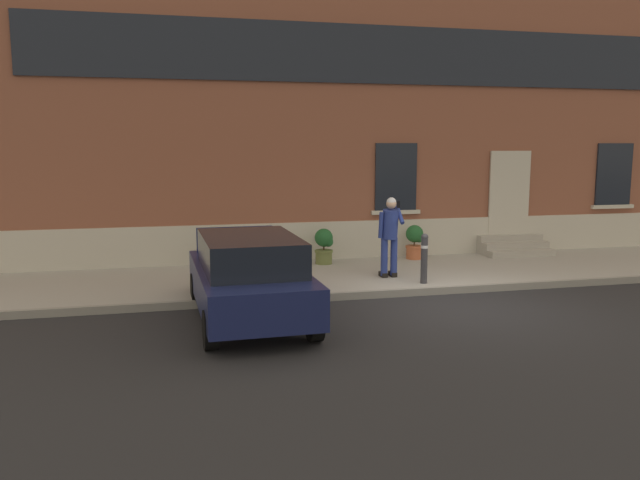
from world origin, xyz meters
TOP-DOWN VIEW (x-y plane):
  - ground_plane at (0.00, 0.00)m, footprint 80.00×80.00m
  - sidewalk at (0.00, 2.80)m, footprint 24.00×3.60m
  - curb_edge at (0.00, 0.94)m, footprint 24.00×0.12m
  - building_facade at (0.01, 5.29)m, footprint 24.00×1.52m
  - entrance_stoop at (3.64, 4.23)m, footprint 1.82×0.96m
  - hatchback_car_navy at (-3.92, -0.16)m, footprint 1.88×4.11m
  - bollard_near_person at (-0.09, 1.35)m, footprint 0.15×0.15m
  - bollard_far_left at (-3.55, 1.35)m, footprint 0.15×0.15m
  - person_on_phone at (-0.59, 2.08)m, footprint 0.51×0.48m
  - planter_charcoal at (-3.97, 3.84)m, footprint 0.44×0.44m
  - planter_olive at (-1.59, 3.97)m, footprint 0.44×0.44m
  - planter_terracotta at (0.80, 4.10)m, footprint 0.44×0.44m

SIDE VIEW (x-z plane):
  - ground_plane at x=0.00m, z-range 0.00..0.00m
  - sidewalk at x=0.00m, z-range 0.00..0.15m
  - curb_edge at x=0.00m, z-range 0.00..0.15m
  - entrance_stoop at x=3.64m, z-range 0.10..0.58m
  - planter_charcoal at x=-3.97m, z-range 0.18..1.04m
  - planter_olive at x=-1.59m, z-range 0.18..1.04m
  - planter_terracotta at x=0.80m, z-range 0.18..1.04m
  - bollard_near_person at x=-0.09m, z-range 0.19..1.24m
  - bollard_far_left at x=-3.55m, z-range 0.19..1.24m
  - hatchback_car_navy at x=-3.92m, z-range 0.04..1.54m
  - person_on_phone at x=-0.59m, z-range 0.28..2.03m
  - building_facade at x=0.01m, z-range -0.02..7.48m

